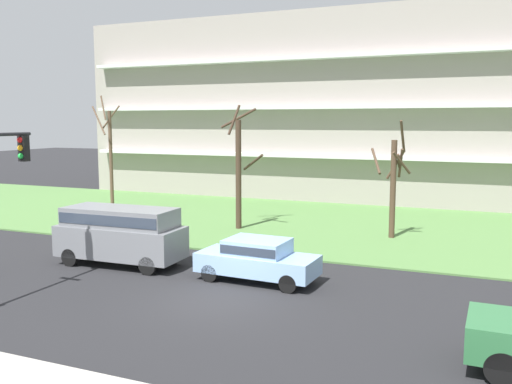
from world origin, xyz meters
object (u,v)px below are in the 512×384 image
(tree_far_left, at_px, (110,158))
(tree_center, at_px, (393,181))
(tree_left, at_px, (239,168))
(sedan_blue_center_right, at_px, (257,258))
(van_gray_near_left, at_px, (120,231))

(tree_far_left, xyz_separation_m, tree_center, (16.53, 0.48, -0.75))
(tree_left, distance_m, sedan_blue_center_right, 10.06)
(tree_far_left, distance_m, tree_left, 8.53)
(tree_far_left, distance_m, van_gray_near_left, 11.53)
(tree_left, height_order, tree_center, tree_left)
(tree_left, height_order, sedan_blue_center_right, tree_left)
(tree_far_left, distance_m, tree_center, 16.56)
(tree_far_left, xyz_separation_m, tree_left, (8.52, -0.18, -0.33))
(tree_far_left, bearing_deg, sedan_blue_center_right, -33.79)
(tree_left, relative_size, van_gray_near_left, 1.27)
(tree_center, relative_size, van_gray_near_left, 1.12)
(sedan_blue_center_right, bearing_deg, tree_center, -107.39)
(tree_left, bearing_deg, sedan_blue_center_right, -61.85)
(tree_left, xyz_separation_m, van_gray_near_left, (-1.40, -8.61, -1.92))
(tree_left, xyz_separation_m, sedan_blue_center_right, (4.60, -8.61, -2.44))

